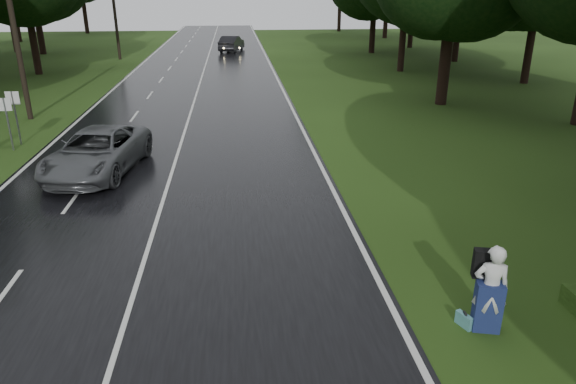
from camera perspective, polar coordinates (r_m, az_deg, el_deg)
name	(u,v)px	position (r m, az deg, el deg)	size (l,w,h in m)	color
ground	(118,346)	(11.40, -18.00, -15.66)	(160.00, 160.00, 0.00)	#284614
road	(190,115)	(29.75, -10.62, 8.20)	(12.00, 140.00, 0.04)	black
lane_center	(190,115)	(29.74, -10.62, 8.25)	(0.12, 140.00, 0.01)	silver
grey_car	(97,152)	(21.12, -20.04, 4.14)	(2.68, 5.82, 1.62)	#525558
far_car	(232,43)	(59.28, -6.16, 15.77)	(1.73, 4.97, 1.64)	black
hitchhiker	(489,291)	(11.60, 21.07, -10.02)	(0.80, 0.76, 1.94)	silver
suitcase	(464,320)	(11.92, 18.61, -13.09)	(0.12, 0.41, 0.29)	teal
utility_pole_mid	(31,119)	(31.74, -26.19, 7.15)	(1.80, 0.28, 9.45)	black
utility_pole_far	(120,59)	(55.25, -17.79, 13.59)	(1.80, 0.28, 10.75)	black
road_sign_a	(14,150)	(25.89, -27.68, 4.05)	(0.55, 0.10, 2.29)	white
road_sign_b	(21,144)	(26.71, -27.00, 4.65)	(0.58, 0.10, 2.40)	white
tree_left_e	(39,74)	(48.08, -25.44, 11.50)	(9.56, 9.56, 14.93)	black
tree_left_f	(43,54)	(62.41, -25.06, 13.43)	(11.50, 11.50, 17.97)	black
tree_right_d	(440,104)	(33.56, 16.25, 9.18)	(8.95, 8.95, 13.98)	black
tree_right_e	(400,71)	(46.16, 12.09, 12.73)	(9.19, 9.19, 14.36)	black
tree_right_f	(371,53)	(58.75, 9.05, 14.73)	(8.48, 8.48, 13.24)	black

